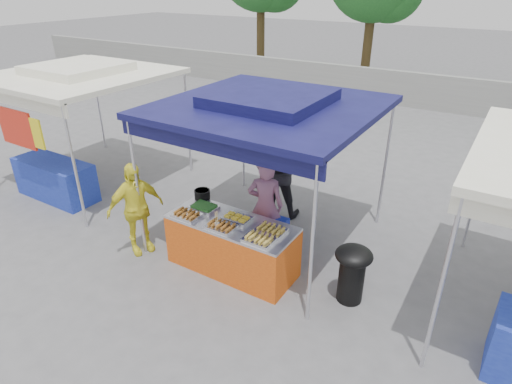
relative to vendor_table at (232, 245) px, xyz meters
The scene contains 20 objects.
ground_plane 0.44m from the vendor_table, 90.00° to the left, with size 80.00×80.00×0.00m, color slate.
back_wall 11.10m from the vendor_table, 90.00° to the left, with size 40.00×0.25×1.20m, color gray.
main_canopy 2.22m from the vendor_table, 90.00° to the left, with size 3.20×3.20×2.57m.
neighbor_stall_left 4.70m from the vendor_table, behind, with size 3.20×3.20×2.57m.
vendor_table is the anchor object (origin of this frame).
food_tray_fl 0.84m from the vendor_table, 160.12° to the right, with size 0.42×0.30×0.07m.
food_tray_fm 0.52m from the vendor_table, 94.11° to the right, with size 0.42×0.30×0.07m.
food_tray_fr 0.82m from the vendor_table, 20.55° to the right, with size 0.42×0.30×0.07m.
food_tray_bl 0.75m from the vendor_table, behind, with size 0.42×0.30×0.07m.
food_tray_bm 0.47m from the vendor_table, 64.52° to the left, with size 0.42×0.30×0.07m.
food_tray_br 0.80m from the vendor_table, ahead, with size 0.42×0.30×0.07m.
cooking_pot 1.05m from the vendor_table, 156.17° to the left, with size 0.26×0.26×0.15m, color black.
skewer_cup 0.55m from the vendor_table, 103.05° to the right, with size 0.08×0.08×0.09m, color silver.
wok_burner 1.86m from the vendor_table, ahead, with size 0.52×0.52×0.88m.
crate_left 0.80m from the vendor_table, 120.41° to the left, with size 0.46×0.32×0.28m, color #1528AF.
crate_right 0.84m from the vendor_table, 70.33° to the left, with size 0.51×0.36×0.31m, color #1528AF.
crate_stacked 0.80m from the vendor_table, 70.33° to the left, with size 0.50×0.35×0.30m, color #1528AF.
vendor_woman 0.87m from the vendor_table, 80.11° to the left, with size 0.59×0.38×1.61m, color #945E81.
helper_man 1.99m from the vendor_table, 98.21° to the left, with size 0.89×0.69×1.83m, color black.
customer_person 1.69m from the vendor_table, 165.94° to the right, with size 0.93×0.39×1.58m, color yellow.
Camera 1 is at (3.24, -4.59, 4.13)m, focal length 30.00 mm.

